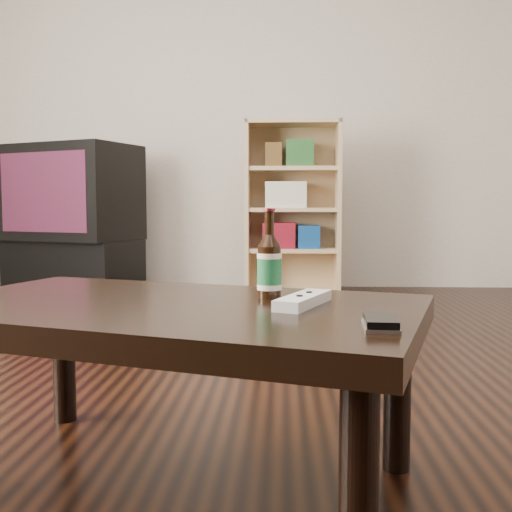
{
  "coord_description": "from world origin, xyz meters",
  "views": [
    {
      "loc": [
        0.43,
        -1.56,
        0.61
      ],
      "look_at": [
        0.37,
        -0.23,
        0.5
      ],
      "focal_mm": 42.0,
      "sensor_mm": 36.0,
      "label": 1
    }
  ],
  "objects_px": {
    "bookshelf": "(291,206)",
    "tv": "(71,193)",
    "tv_stand": "(73,266)",
    "beer_bottle": "(269,267)",
    "phone": "(380,323)",
    "remote": "(303,300)",
    "coffee_table": "(167,327)"
  },
  "relations": [
    {
      "from": "tv",
      "to": "bookshelf",
      "type": "xyz_separation_m",
      "value": [
        1.56,
        -0.13,
        -0.09
      ]
    },
    {
      "from": "bookshelf",
      "to": "tv",
      "type": "bearing_deg",
      "value": 174.96
    },
    {
      "from": "tv",
      "to": "phone",
      "type": "bearing_deg",
      "value": -40.69
    },
    {
      "from": "phone",
      "to": "beer_bottle",
      "type": "bearing_deg",
      "value": 125.41
    },
    {
      "from": "coffee_table",
      "to": "beer_bottle",
      "type": "xyz_separation_m",
      "value": [
        0.22,
        0.07,
        0.12
      ]
    },
    {
      "from": "tv_stand",
      "to": "phone",
      "type": "bearing_deg",
      "value": -40.71
    },
    {
      "from": "bookshelf",
      "to": "remote",
      "type": "height_order",
      "value": "bookshelf"
    },
    {
      "from": "tv_stand",
      "to": "bookshelf",
      "type": "distance_m",
      "value": 1.62
    },
    {
      "from": "bookshelf",
      "to": "phone",
      "type": "height_order",
      "value": "bookshelf"
    },
    {
      "from": "coffee_table",
      "to": "remote",
      "type": "height_order",
      "value": "remote"
    },
    {
      "from": "tv_stand",
      "to": "coffee_table",
      "type": "height_order",
      "value": "coffee_table"
    },
    {
      "from": "beer_bottle",
      "to": "phone",
      "type": "distance_m",
      "value": 0.38
    },
    {
      "from": "coffee_table",
      "to": "beer_bottle",
      "type": "height_order",
      "value": "beer_bottle"
    },
    {
      "from": "coffee_table",
      "to": "beer_bottle",
      "type": "relative_size",
      "value": 5.97
    },
    {
      "from": "remote",
      "to": "phone",
      "type": "bearing_deg",
      "value": -38.39
    },
    {
      "from": "beer_bottle",
      "to": "tv",
      "type": "bearing_deg",
      "value": 117.21
    },
    {
      "from": "tv",
      "to": "remote",
      "type": "xyz_separation_m",
      "value": [
        1.55,
        -2.96,
        -0.29
      ]
    },
    {
      "from": "tv",
      "to": "phone",
      "type": "height_order",
      "value": "tv"
    },
    {
      "from": "bookshelf",
      "to": "remote",
      "type": "xyz_separation_m",
      "value": [
        -0.01,
        -2.83,
        -0.2
      ]
    },
    {
      "from": "bookshelf",
      "to": "beer_bottle",
      "type": "distance_m",
      "value": 2.74
    },
    {
      "from": "beer_bottle",
      "to": "bookshelf",
      "type": "bearing_deg",
      "value": 88.22
    },
    {
      "from": "tv",
      "to": "coffee_table",
      "type": "distance_m",
      "value": 3.21
    },
    {
      "from": "bookshelf",
      "to": "coffee_table",
      "type": "bearing_deg",
      "value": -96.4
    },
    {
      "from": "bookshelf",
      "to": "beer_bottle",
      "type": "xyz_separation_m",
      "value": [
        -0.09,
        -2.74,
        -0.14
      ]
    },
    {
      "from": "coffee_table",
      "to": "phone",
      "type": "height_order",
      "value": "phone"
    },
    {
      "from": "tv_stand",
      "to": "remote",
      "type": "xyz_separation_m",
      "value": [
        1.55,
        -2.97,
        0.23
      ]
    },
    {
      "from": "tv_stand",
      "to": "remote",
      "type": "height_order",
      "value": "remote"
    },
    {
      "from": "coffee_table",
      "to": "phone",
      "type": "xyz_separation_m",
      "value": [
        0.42,
        -0.25,
        0.06
      ]
    },
    {
      "from": "tv_stand",
      "to": "phone",
      "type": "height_order",
      "value": "phone"
    },
    {
      "from": "tv_stand",
      "to": "bookshelf",
      "type": "relative_size",
      "value": 0.79
    },
    {
      "from": "bookshelf",
      "to": "tv_stand",
      "type": "bearing_deg",
      "value": 174.91
    },
    {
      "from": "coffee_table",
      "to": "beer_bottle",
      "type": "distance_m",
      "value": 0.26
    }
  ]
}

